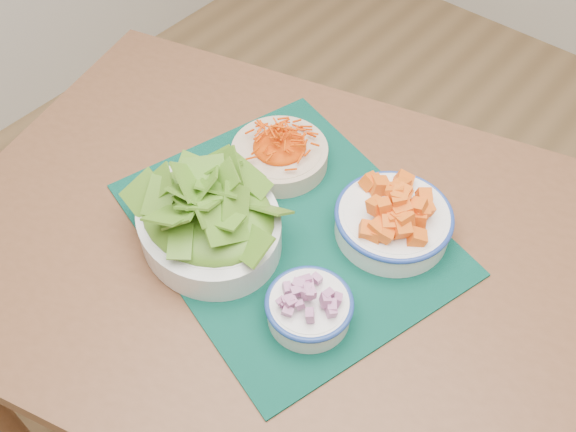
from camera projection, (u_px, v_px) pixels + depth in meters
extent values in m
cube|color=brown|center=(305.00, 259.00, 1.06)|extent=(1.39, 1.10, 0.04)
cylinder|color=brown|center=(165.00, 175.00, 1.70)|extent=(0.06, 0.06, 0.71)
cube|color=#022C23|center=(288.00, 228.00, 1.08)|extent=(0.62, 0.55, 0.00)
cylinder|color=beige|center=(280.00, 156.00, 1.16)|extent=(0.21, 0.21, 0.04)
ellipsoid|color=#F44E06|center=(280.00, 142.00, 1.13)|extent=(0.15, 0.15, 0.03)
cylinder|color=white|center=(393.00, 223.00, 1.05)|extent=(0.22, 0.22, 0.05)
torus|color=#203D97|center=(394.00, 215.00, 1.04)|extent=(0.19, 0.19, 0.01)
ellipsoid|color=orange|center=(396.00, 203.00, 1.02)|extent=(0.17, 0.17, 0.05)
ellipsoid|color=#356913|center=(206.00, 203.00, 1.00)|extent=(0.23, 0.20, 0.06)
cylinder|color=silver|center=(309.00, 309.00, 0.95)|extent=(0.16, 0.16, 0.04)
torus|color=navy|center=(309.00, 303.00, 0.94)|extent=(0.13, 0.13, 0.01)
ellipsoid|color=#7F1053|center=(310.00, 297.00, 0.92)|extent=(0.11, 0.11, 0.03)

